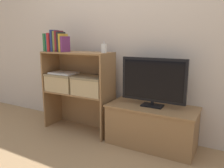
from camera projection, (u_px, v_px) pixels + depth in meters
The scene contains 19 objects.
ground_plane at pixel (105, 143), 2.43m from camera, with size 16.00×16.00×0.00m, color #A37F56.
wall_back at pixel (124, 33), 2.58m from camera, with size 10.00×0.05×2.40m.
tv_stand at pixel (151, 126), 2.35m from camera, with size 0.94×0.45×0.44m.
tv at pixel (153, 81), 2.25m from camera, with size 0.68×0.14×0.51m.
bookshelf_lower_tier at pixel (82, 104), 2.79m from camera, with size 0.88×0.34×0.49m.
bookshelf_upper_tier at pixel (81, 66), 2.69m from camera, with size 0.88×0.34×0.49m.
book_forest at pixel (48, 43), 2.71m from camera, with size 0.04×0.15×0.22m.
book_teal at pixel (50, 43), 2.70m from camera, with size 0.02×0.13×0.21m.
book_crimson at pixel (52, 42), 2.68m from camera, with size 0.04×0.16×0.22m.
book_navy at pixel (55, 41), 2.66m from camera, with size 0.03×0.13×0.26m.
book_olive at pixel (57, 41), 2.64m from camera, with size 0.03×0.12×0.24m.
book_maroon at pixel (59, 41), 2.62m from camera, with size 0.03×0.14×0.25m.
book_charcoal at pixel (61, 42), 2.61m from camera, with size 0.02×0.14×0.23m.
book_mustard at pixel (63, 43), 2.60m from camera, with size 0.03×0.15×0.21m.
book_plum at pixel (65, 44), 2.58m from camera, with size 0.03×0.15×0.18m.
baby_monitor at pixel (104, 48), 2.41m from camera, with size 0.05×0.03×0.13m.
storage_basket_left at pixel (64, 81), 2.77m from camera, with size 0.40×0.31×0.21m.
storage_basket_right at pixel (91, 85), 2.57m from camera, with size 0.40×0.31×0.21m.
laptop at pixel (64, 73), 2.74m from camera, with size 0.33×0.22×0.02m.
Camera 1 is at (1.16, -1.92, 1.14)m, focal length 35.00 mm.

